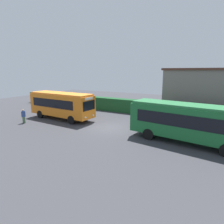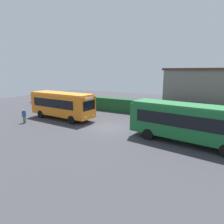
{
  "view_description": "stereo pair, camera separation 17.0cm",
  "coord_description": "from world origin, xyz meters",
  "px_view_note": "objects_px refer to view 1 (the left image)",
  "views": [
    {
      "loc": [
        10.18,
        -17.1,
        5.95
      ],
      "look_at": [
        0.53,
        -0.13,
        1.79
      ],
      "focal_mm": 30.91,
      "sensor_mm": 36.0,
      "label": 1
    },
    {
      "loc": [
        10.33,
        -17.02,
        5.95
      ],
      "look_at": [
        0.53,
        -0.13,
        1.79
      ],
      "focal_mm": 30.91,
      "sensor_mm": 36.0,
      "label": 2
    }
  ],
  "objects_px": {
    "bus_orange": "(61,104)",
    "person_right": "(196,127)",
    "bus_green": "(189,121)",
    "person_center": "(84,109)",
    "person_left": "(24,116)"
  },
  "relations": [
    {
      "from": "person_center",
      "to": "person_right",
      "type": "distance_m",
      "value": 14.43
    },
    {
      "from": "bus_green",
      "to": "person_left",
      "type": "bearing_deg",
      "value": -164.68
    },
    {
      "from": "person_left",
      "to": "person_right",
      "type": "height_order",
      "value": "person_right"
    },
    {
      "from": "person_center",
      "to": "person_right",
      "type": "height_order",
      "value": "person_center"
    },
    {
      "from": "bus_orange",
      "to": "person_right",
      "type": "height_order",
      "value": "bus_orange"
    },
    {
      "from": "bus_orange",
      "to": "bus_green",
      "type": "height_order",
      "value": "bus_orange"
    },
    {
      "from": "person_center",
      "to": "person_right",
      "type": "xyz_separation_m",
      "value": [
        14.34,
        -1.65,
        -0.01
      ]
    },
    {
      "from": "bus_orange",
      "to": "person_center",
      "type": "distance_m",
      "value": 3.32
    },
    {
      "from": "person_left",
      "to": "person_right",
      "type": "relative_size",
      "value": 0.99
    },
    {
      "from": "bus_green",
      "to": "person_right",
      "type": "height_order",
      "value": "bus_green"
    },
    {
      "from": "bus_orange",
      "to": "person_center",
      "type": "relative_size",
      "value": 5.39
    },
    {
      "from": "bus_green",
      "to": "person_center",
      "type": "relative_size",
      "value": 5.99
    },
    {
      "from": "bus_orange",
      "to": "bus_green",
      "type": "xyz_separation_m",
      "value": [
        15.13,
        -1.04,
        -0.0
      ]
    },
    {
      "from": "person_left",
      "to": "person_center",
      "type": "distance_m",
      "value": 7.54
    },
    {
      "from": "bus_green",
      "to": "bus_orange",
      "type": "bearing_deg",
      "value": -177.05
    }
  ]
}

